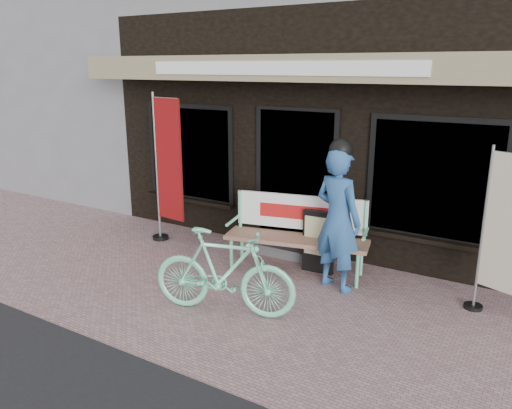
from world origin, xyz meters
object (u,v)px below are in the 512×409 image
Objects in this scene: nobori_cream at (500,232)px; person at (338,217)px; menu_stand at (318,241)px; bench at (298,228)px; bicycle at (224,272)px; nobori_red at (167,168)px.

person is at bearing -151.68° from nobori_cream.
nobori_cream is 2.21× the size of menu_stand.
person is (0.67, -0.25, 0.34)m from bench.
bench reaches higher than bicycle.
nobori_red is at bearing 179.81° from menu_stand.
menu_stand is (-2.22, 0.11, -0.56)m from nobori_cream.
nobori_red is at bearing 38.97° from bicycle.
bicycle is 1.92× the size of menu_stand.
bicycle is 2.73m from nobori_red.
nobori_red is at bearing -158.70° from nobori_cream.
nobori_red reaches higher than bicycle.
nobori_red is 2.71× the size of menu_stand.
person is 2.99m from nobori_red.
nobori_cream is at bearing 6.52° from nobori_red.
bench is 0.79m from person.
bicycle reaches higher than menu_stand.
bicycle is (-0.83, -1.31, -0.45)m from person.
menu_stand is at bearing 4.78° from bench.
bicycle is 0.71× the size of nobori_red.
nobori_cream reaches higher than bench.
nobori_cream is (1.82, 0.23, 0.05)m from person.
bicycle is (-0.16, -1.56, -0.11)m from bench.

